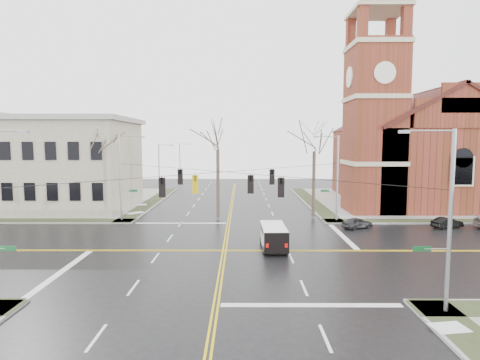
{
  "coord_description": "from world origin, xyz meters",
  "views": [
    {
      "loc": [
        1.34,
        -30.73,
        8.56
      ],
      "look_at": [
        1.2,
        6.0,
        4.98
      ],
      "focal_mm": 30.0,
      "sensor_mm": 36.0,
      "label": 1
    }
  ],
  "objects_px": {
    "cargo_van": "(273,235)",
    "tree_nw_far": "(103,148)",
    "signal_pole_nw": "(122,175)",
    "church": "(411,142)",
    "signal_pole_se": "(447,216)",
    "tree_nw_near": "(218,145)",
    "signal_pole_ne": "(336,175)",
    "parked_car_a": "(357,223)",
    "tree_ne": "(314,147)",
    "streetlight_north_b": "(181,162)",
    "parked_car_b": "(447,223)",
    "streetlight_north_a": "(160,169)"
  },
  "relations": [
    {
      "from": "signal_pole_se",
      "to": "tree_nw_near",
      "type": "xyz_separation_m",
      "value": [
        -12.56,
        24.42,
        3.2
      ]
    },
    {
      "from": "signal_pole_se",
      "to": "streetlight_north_a",
      "type": "height_order",
      "value": "signal_pole_se"
    },
    {
      "from": "parked_car_b",
      "to": "signal_pole_ne",
      "type": "bearing_deg",
      "value": 52.37
    },
    {
      "from": "signal_pole_ne",
      "to": "parked_car_b",
      "type": "bearing_deg",
      "value": -17.42
    },
    {
      "from": "signal_pole_ne",
      "to": "parked_car_a",
      "type": "xyz_separation_m",
      "value": [
        1.42,
        -3.4,
        -4.41
      ]
    },
    {
      "from": "streetlight_north_b",
      "to": "tree_nw_near",
      "type": "xyz_separation_m",
      "value": [
        9.41,
        -35.08,
        3.69
      ]
    },
    {
      "from": "streetlight_north_b",
      "to": "church",
      "type": "bearing_deg",
      "value": -33.25
    },
    {
      "from": "signal_pole_nw",
      "to": "parked_car_a",
      "type": "height_order",
      "value": "signal_pole_nw"
    },
    {
      "from": "tree_ne",
      "to": "signal_pole_nw",
      "type": "bearing_deg",
      "value": -174.64
    },
    {
      "from": "church",
      "to": "tree_nw_far",
      "type": "distance_m",
      "value": 40.28
    },
    {
      "from": "church",
      "to": "cargo_van",
      "type": "xyz_separation_m",
      "value": [
        -20.88,
        -24.02,
        -7.34
      ]
    },
    {
      "from": "streetlight_north_a",
      "to": "tree_nw_far",
      "type": "distance_m",
      "value": 15.14
    },
    {
      "from": "parked_car_b",
      "to": "cargo_van",
      "type": "bearing_deg",
      "value": 92.66
    },
    {
      "from": "church",
      "to": "tree_nw_far",
      "type": "xyz_separation_m",
      "value": [
        -38.69,
        -11.19,
        -0.67
      ]
    },
    {
      "from": "signal_pole_nw",
      "to": "tree_nw_near",
      "type": "height_order",
      "value": "tree_nw_near"
    },
    {
      "from": "signal_pole_ne",
      "to": "tree_nw_far",
      "type": "height_order",
      "value": "tree_nw_far"
    },
    {
      "from": "church",
      "to": "parked_car_b",
      "type": "xyz_separation_m",
      "value": [
        -3.12,
        -16.52,
        -7.9
      ]
    },
    {
      "from": "signal_pole_nw",
      "to": "parked_car_b",
      "type": "relative_size",
      "value": 2.8
    },
    {
      "from": "signal_pole_ne",
      "to": "streetlight_north_a",
      "type": "relative_size",
      "value": 1.12
    },
    {
      "from": "signal_pole_se",
      "to": "streetlight_north_b",
      "type": "height_order",
      "value": "signal_pole_se"
    },
    {
      "from": "signal_pole_ne",
      "to": "streetlight_north_b",
      "type": "distance_m",
      "value": 42.61
    },
    {
      "from": "streetlight_north_a",
      "to": "parked_car_b",
      "type": "relative_size",
      "value": 2.49
    },
    {
      "from": "tree_nw_far",
      "to": "tree_ne",
      "type": "bearing_deg",
      "value": -0.38
    },
    {
      "from": "signal_pole_nw",
      "to": "cargo_van",
      "type": "distance_m",
      "value": 19.01
    },
    {
      "from": "signal_pole_ne",
      "to": "tree_nw_far",
      "type": "xyz_separation_m",
      "value": [
        -25.25,
        2.09,
        2.81
      ]
    },
    {
      "from": "parked_car_b",
      "to": "streetlight_north_b",
      "type": "bearing_deg",
      "value": 18.89
    },
    {
      "from": "signal_pole_nw",
      "to": "church",
      "type": "bearing_deg",
      "value": 20.21
    },
    {
      "from": "streetlight_north_a",
      "to": "parked_car_a",
      "type": "distance_m",
      "value": 30.96
    },
    {
      "from": "streetlight_north_a",
      "to": "cargo_van",
      "type": "bearing_deg",
      "value": -61.91
    },
    {
      "from": "tree_nw_far",
      "to": "parked_car_b",
      "type": "bearing_deg",
      "value": -8.53
    },
    {
      "from": "church",
      "to": "parked_car_a",
      "type": "height_order",
      "value": "church"
    },
    {
      "from": "signal_pole_se",
      "to": "tree_ne",
      "type": "height_order",
      "value": "tree_ne"
    },
    {
      "from": "tree_ne",
      "to": "streetlight_north_b",
      "type": "bearing_deg",
      "value": 120.06
    },
    {
      "from": "cargo_van",
      "to": "tree_nw_far",
      "type": "distance_m",
      "value": 22.94
    },
    {
      "from": "signal_pole_ne",
      "to": "streetlight_north_b",
      "type": "height_order",
      "value": "signal_pole_ne"
    },
    {
      "from": "signal_pole_se",
      "to": "tree_nw_near",
      "type": "distance_m",
      "value": 27.64
    },
    {
      "from": "signal_pole_nw",
      "to": "tree_nw_near",
      "type": "xyz_separation_m",
      "value": [
        10.08,
        1.42,
        3.2
      ]
    },
    {
      "from": "church",
      "to": "tree_nw_far",
      "type": "relative_size",
      "value": 2.57
    },
    {
      "from": "church",
      "to": "tree_nw_near",
      "type": "distance_m",
      "value": 28.59
    },
    {
      "from": "signal_pole_se",
      "to": "streetlight_north_b",
      "type": "xyz_separation_m",
      "value": [
        -21.97,
        59.5,
        -0.48
      ]
    },
    {
      "from": "parked_car_b",
      "to": "tree_nw_far",
      "type": "xyz_separation_m",
      "value": [
        -35.57,
        5.33,
        7.23
      ]
    },
    {
      "from": "streetlight_north_a",
      "to": "parked_car_a",
      "type": "relative_size",
      "value": 2.52
    },
    {
      "from": "signal_pole_se",
      "to": "cargo_van",
      "type": "height_order",
      "value": "signal_pole_se"
    },
    {
      "from": "church",
      "to": "tree_ne",
      "type": "distance_m",
      "value": 19.15
    },
    {
      "from": "streetlight_north_b",
      "to": "cargo_van",
      "type": "xyz_separation_m",
      "value": [
        14.54,
        -47.23,
        -3.38
      ]
    },
    {
      "from": "church",
      "to": "signal_pole_se",
      "type": "height_order",
      "value": "church"
    },
    {
      "from": "signal_pole_se",
      "to": "tree_ne",
      "type": "bearing_deg",
      "value": 94.53
    },
    {
      "from": "cargo_van",
      "to": "parked_car_b",
      "type": "bearing_deg",
      "value": 21.66
    },
    {
      "from": "church",
      "to": "signal_pole_ne",
      "type": "height_order",
      "value": "church"
    },
    {
      "from": "streetlight_north_a",
      "to": "parked_car_a",
      "type": "xyz_separation_m",
      "value": [
        23.39,
        -19.9,
        -3.93
      ]
    }
  ]
}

